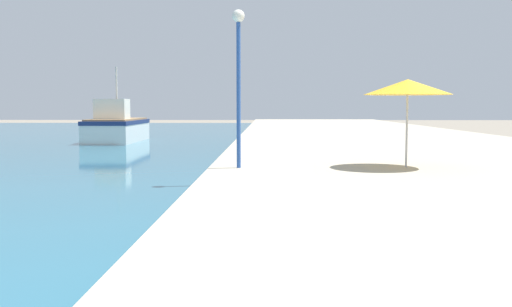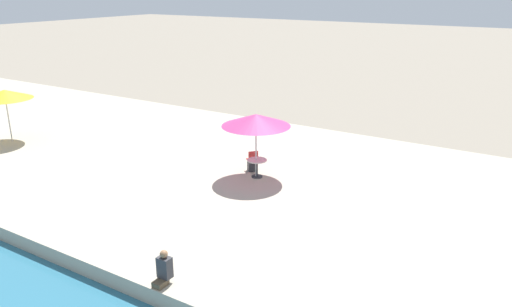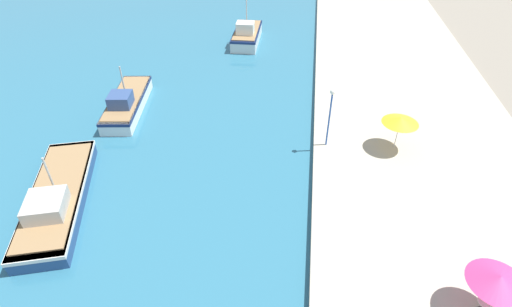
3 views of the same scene
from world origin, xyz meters
The scene contains 4 objects.
quay_promenade centered at (8.00, 37.00, 0.27)m, with size 16.00×90.00×0.54m.
fishing_boat_far centered at (-8.06, 40.67, 0.99)m, with size 2.93×7.25×4.84m.
cafe_umbrella_white centered at (5.83, 20.83, 2.90)m, with size 2.56×2.56×2.58m.
lamppost centered at (0.89, 20.57, 3.63)m, with size 0.36×0.36×4.56m.
Camera 1 is at (1.76, 4.00, 2.34)m, focal length 40.00 mm.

